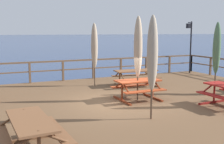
# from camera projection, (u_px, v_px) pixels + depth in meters

# --- Properties ---
(ground_plane) EXTENTS (600.00, 600.00, 0.00)m
(ground_plane) POSITION_uv_depth(u_px,v_px,m) (121.00, 124.00, 10.52)
(ground_plane) COLOR navy
(wooden_deck) EXTENTS (15.62, 10.74, 0.87)m
(wooden_deck) POSITION_uv_depth(u_px,v_px,m) (121.00, 112.00, 10.46)
(wooden_deck) COLOR brown
(wooden_deck) RESTS_ON ground
(railing_waterside_far) EXTENTS (15.42, 0.10, 1.09)m
(railing_waterside_far) POSITION_uv_depth(u_px,v_px,m) (78.00, 66.00, 14.99)
(railing_waterside_far) COLOR brown
(railing_waterside_far) RESTS_ON wooden_deck
(picnic_table_mid_centre) EXTENTS (1.70, 1.41, 0.78)m
(picnic_table_mid_centre) POSITION_uv_depth(u_px,v_px,m) (138.00, 85.00, 10.57)
(picnic_table_mid_centre) COLOR #993819
(picnic_table_mid_centre) RESTS_ON wooden_deck
(picnic_table_front_right) EXTENTS (1.49, 2.01, 0.78)m
(picnic_table_front_right) POSITION_uv_depth(u_px,v_px,m) (31.00, 128.00, 5.86)
(picnic_table_front_right) COLOR brown
(picnic_table_front_right) RESTS_ON wooden_deck
(picnic_table_front_left) EXTENTS (2.13, 1.56, 0.78)m
(picnic_table_front_left) POSITION_uv_depth(u_px,v_px,m) (136.00, 74.00, 13.28)
(picnic_table_front_left) COLOR brown
(picnic_table_front_left) RESTS_ON wooden_deck
(patio_umbrella_short_front) EXTENTS (0.32, 0.32, 3.16)m
(patio_umbrella_short_front) POSITION_uv_depth(u_px,v_px,m) (138.00, 47.00, 10.28)
(patio_umbrella_short_front) COLOR #4C3828
(patio_umbrella_short_front) RESTS_ON wooden_deck
(patio_umbrella_short_mid) EXTENTS (0.32, 0.32, 3.06)m
(patio_umbrella_short_mid) POSITION_uv_depth(u_px,v_px,m) (152.00, 54.00, 8.03)
(patio_umbrella_short_mid) COLOR #4C3828
(patio_umbrella_short_mid) RESTS_ON wooden_deck
(patio_umbrella_tall_back_right) EXTENTS (0.32, 0.32, 2.98)m
(patio_umbrella_tall_back_right) POSITION_uv_depth(u_px,v_px,m) (217.00, 48.00, 11.46)
(patio_umbrella_tall_back_right) COLOR #4C3828
(patio_umbrella_tall_back_right) RESTS_ON wooden_deck
(patio_umbrella_tall_mid_left) EXTENTS (0.32, 0.32, 2.99)m
(patio_umbrella_tall_mid_left) POSITION_uv_depth(u_px,v_px,m) (94.00, 46.00, 13.14)
(patio_umbrella_tall_mid_left) COLOR #4C3828
(patio_umbrella_tall_mid_left) RESTS_ON wooden_deck
(lamp_post_hooked) EXTENTS (0.62, 0.43, 3.20)m
(lamp_post_hooked) POSITION_uv_depth(u_px,v_px,m) (190.00, 39.00, 17.03)
(lamp_post_hooked) COLOR black
(lamp_post_hooked) RESTS_ON wooden_deck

